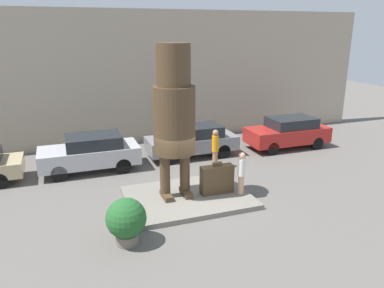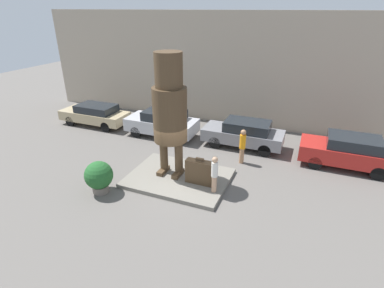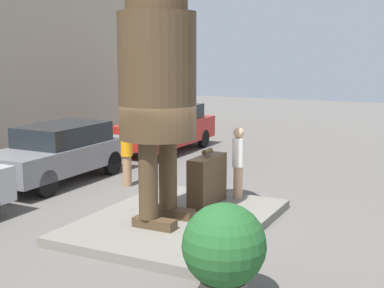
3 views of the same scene
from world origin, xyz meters
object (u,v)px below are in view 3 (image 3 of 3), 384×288
object	(u,v)px
parked_car_grey	(60,151)
parked_car_red	(167,127)
worker_hivis	(127,149)
statue_figure	(157,58)
tourist	(238,160)
planter_pot	(224,249)
giant_suitcase	(207,180)

from	to	relation	value
parked_car_grey	parked_car_red	distance (m)	5.27
worker_hivis	statue_figure	bearing A→B (deg)	-136.74
statue_figure	parked_car_red	xyz separation A→B (m)	(7.59, 4.09, -2.53)
tourist	worker_hivis	xyz separation A→B (m)	(0.38, 3.29, -0.09)
parked_car_grey	statue_figure	bearing A→B (deg)	62.44
parked_car_grey	planter_pot	bearing A→B (deg)	56.23
worker_hivis	planter_pot	bearing A→B (deg)	-135.18
parked_car_grey	worker_hivis	bearing A→B (deg)	100.92
giant_suitcase	tourist	distance (m)	0.96
statue_figure	planter_pot	distance (m)	4.18
tourist	worker_hivis	world-z (taller)	tourist
giant_suitcase	tourist	size ratio (longest dim) A/B	0.76
parked_car_red	worker_hivis	size ratio (longest dim) A/B	2.41
planter_pot	worker_hivis	world-z (taller)	worker_hivis
tourist	parked_car_grey	distance (m)	5.22
parked_car_grey	tourist	bearing A→B (deg)	89.95
tourist	parked_car_red	bearing A→B (deg)	42.58
parked_car_grey	worker_hivis	xyz separation A→B (m)	(0.37, -1.93, 0.16)
parked_car_red	statue_figure	bearing A→B (deg)	28.33
parked_car_grey	parked_car_red	xyz separation A→B (m)	(5.26, -0.38, 0.03)
planter_pot	giant_suitcase	bearing A→B (deg)	28.30
tourist	parked_car_red	xyz separation A→B (m)	(5.26, 4.84, -0.22)
giant_suitcase	tourist	world-z (taller)	tourist
statue_figure	tourist	bearing A→B (deg)	-17.70
statue_figure	parked_car_red	distance (m)	8.99
parked_car_red	planter_pot	bearing A→B (deg)	33.31
tourist	parked_car_red	world-z (taller)	tourist
statue_figure	parked_car_grey	xyz separation A→B (m)	(2.33, 4.47, -2.56)
parked_car_grey	planter_pot	distance (m)	8.23
giant_suitcase	worker_hivis	xyz separation A→B (m)	(1.18, 2.88, 0.27)
parked_car_red	worker_hivis	bearing A→B (deg)	17.57
parked_car_grey	parked_car_red	size ratio (longest dim) A/B	1.02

